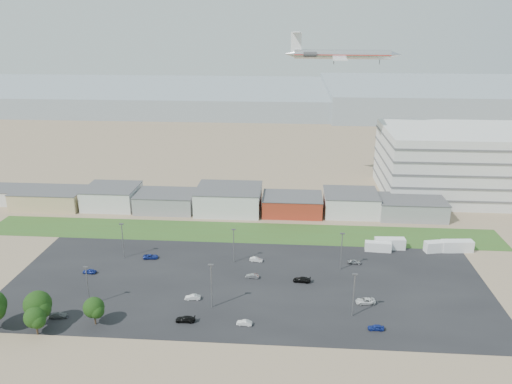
# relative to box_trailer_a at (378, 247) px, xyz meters

# --- Properties ---
(ground) EXTENTS (700.00, 700.00, 0.00)m
(ground) POSITION_rel_box_trailer_a_xyz_m (-40.81, -41.57, -1.38)
(ground) COLOR #7E6B50
(ground) RESTS_ON ground
(parking_lot) EXTENTS (120.00, 50.00, 0.01)m
(parking_lot) POSITION_rel_box_trailer_a_xyz_m (-35.81, -21.57, -1.37)
(parking_lot) COLOR black
(parking_lot) RESTS_ON ground
(grass_strip) EXTENTS (160.00, 16.00, 0.02)m
(grass_strip) POSITION_rel_box_trailer_a_xyz_m (-40.81, 10.43, -1.37)
(grass_strip) COLOR #375620
(grass_strip) RESTS_ON ground
(hills_backdrop) EXTENTS (700.00, 200.00, 9.00)m
(hills_backdrop) POSITION_rel_box_trailer_a_xyz_m (-0.81, 273.43, 3.12)
(hills_backdrop) COLOR gray
(hills_backdrop) RESTS_ON ground
(building_row) EXTENTS (170.00, 20.00, 8.00)m
(building_row) POSITION_rel_box_trailer_a_xyz_m (-57.81, 29.43, 2.62)
(building_row) COLOR silver
(building_row) RESTS_ON ground
(parking_garage) EXTENTS (80.00, 40.00, 25.00)m
(parking_garage) POSITION_rel_box_trailer_a_xyz_m (49.19, 53.43, 11.12)
(parking_garage) COLOR silver
(parking_garage) RESTS_ON ground
(box_trailer_a) EXTENTS (7.50, 2.80, 2.76)m
(box_trailer_a) POSITION_rel_box_trailer_a_xyz_m (0.00, 0.00, 0.00)
(box_trailer_a) COLOR silver
(box_trailer_a) RESTS_ON ground
(box_trailer_b) EXTENTS (8.71, 3.12, 3.22)m
(box_trailer_b) POSITION_rel_box_trailer_a_xyz_m (3.64, 1.88, 0.23)
(box_trailer_b) COLOR silver
(box_trailer_b) RESTS_ON ground
(box_trailer_c) EXTENTS (8.60, 4.32, 3.09)m
(box_trailer_c) POSITION_rel_box_trailer_a_xyz_m (17.34, 1.06, 0.17)
(box_trailer_c) COLOR silver
(box_trailer_c) RESTS_ON ground
(box_trailer_d) EXTENTS (8.98, 3.54, 3.29)m
(box_trailer_d) POSITION_rel_box_trailer_a_xyz_m (22.54, 1.51, 0.26)
(box_trailer_d) COLOR silver
(box_trailer_d) RESTS_ON ground
(tree_mid) EXTENTS (6.25, 6.25, 9.38)m
(tree_mid) POSITION_rel_box_trailer_a_xyz_m (-78.59, -43.42, 3.31)
(tree_mid) COLOR black
(tree_mid) RESTS_ON ground
(tree_right) EXTENTS (4.85, 4.85, 7.27)m
(tree_right) POSITION_rel_box_trailer_a_xyz_m (-77.81, -46.43, 2.25)
(tree_right) COLOR black
(tree_right) RESTS_ON ground
(tree_near) EXTENTS (4.83, 4.83, 7.25)m
(tree_near) POSITION_rel_box_trailer_a_xyz_m (-67.04, -41.85, 2.25)
(tree_near) COLOR black
(tree_near) RESTS_ON ground
(lightpole_front_l) EXTENTS (1.15, 0.48, 9.76)m
(lightpole_front_l) POSITION_rel_box_trailer_a_xyz_m (-71.36, -34.22, 3.50)
(lightpole_front_l) COLOR slate
(lightpole_front_l) RESTS_ON ground
(lightpole_front_m) EXTENTS (1.29, 0.54, 10.94)m
(lightpole_front_m) POSITION_rel_box_trailer_a_xyz_m (-42.80, -33.15, 4.09)
(lightpole_front_m) COLOR slate
(lightpole_front_m) RESTS_ON ground
(lightpole_front_r) EXTENTS (1.23, 0.51, 10.50)m
(lightpole_front_r) POSITION_rel_box_trailer_a_xyz_m (-10.91, -34.40, 3.87)
(lightpole_front_r) COLOR slate
(lightpole_front_r) RESTS_ON ground
(lightpole_back_l) EXTENTS (1.20, 0.50, 10.23)m
(lightpole_back_l) POSITION_rel_box_trailer_a_xyz_m (-71.31, -9.64, 3.74)
(lightpole_back_l) COLOR slate
(lightpole_back_l) RESTS_ON ground
(lightpole_back_m) EXTENTS (1.14, 0.48, 9.73)m
(lightpole_back_m) POSITION_rel_box_trailer_a_xyz_m (-40.43, -9.95, 3.49)
(lightpole_back_m) COLOR slate
(lightpole_back_m) RESTS_ON ground
(lightpole_back_r) EXTENTS (1.23, 0.51, 10.46)m
(lightpole_back_r) POSITION_rel_box_trailer_a_xyz_m (-11.67, -12.18, 3.85)
(lightpole_back_r) COLOR slate
(lightpole_back_r) RESTS_ON ground
(airliner) EXTENTS (44.18, 31.42, 12.58)m
(airliner) POSITION_rel_box_trailer_a_xyz_m (-7.86, 57.96, 49.86)
(airliner) COLOR silver
(parked_car_0) EXTENTS (4.82, 2.60, 1.28)m
(parked_car_0) POSITION_rel_box_trailer_a_xyz_m (-7.30, -28.87, -0.74)
(parked_car_0) COLOR silver
(parked_car_0) RESTS_ON ground
(parked_car_2) EXTENTS (3.48, 1.41, 1.18)m
(parked_car_2) POSITION_rel_box_trailer_a_xyz_m (-6.45, -39.46, -0.79)
(parked_car_2) COLOR navy
(parked_car_2) RESTS_ON ground
(parked_car_3) EXTENTS (4.34, 1.77, 1.26)m
(parked_car_3) POSITION_rel_box_trailer_a_xyz_m (-47.70, -39.47, -0.75)
(parked_car_3) COLOR black
(parked_car_3) RESTS_ON ground
(parked_car_4) EXTENTS (3.74, 1.67, 1.19)m
(parked_car_4) POSITION_rel_box_trailer_a_xyz_m (-47.90, -30.21, -0.78)
(parked_car_4) COLOR silver
(parked_car_4) RESTS_ON ground
(parked_car_5) EXTENTS (3.56, 1.58, 1.19)m
(parked_car_5) POSITION_rel_box_trailer_a_xyz_m (-77.41, -19.36, -0.78)
(parked_car_5) COLOR navy
(parked_car_5) RESTS_ON ground
(parked_car_7) EXTENTS (3.45, 1.53, 1.10)m
(parked_car_7) POSITION_rel_box_trailer_a_xyz_m (-34.65, -18.66, -0.83)
(parked_car_7) COLOR #A5A5AA
(parked_car_7) RESTS_ON ground
(parked_car_8) EXTENTS (3.65, 1.62, 1.22)m
(parked_car_8) POSITION_rel_box_trailer_a_xyz_m (-7.66, -8.67, -0.77)
(parked_car_8) COLOR #A5A5AA
(parked_car_8) RESTS_ON ground
(parked_car_9) EXTENTS (4.40, 2.45, 1.16)m
(parked_car_9) POSITION_rel_box_trailer_a_xyz_m (-63.78, -9.68, -0.80)
(parked_car_9) COLOR navy
(parked_car_9) RESTS_ON ground
(parked_car_10) EXTENTS (4.23, 2.16, 1.18)m
(parked_car_10) POSITION_rel_box_trailer_a_xyz_m (-76.21, -39.95, -0.79)
(parked_car_10) COLOR #595B5E
(parked_car_10) RESTS_ON ground
(parked_car_11) EXTENTS (3.69, 1.70, 1.17)m
(parked_car_11) POSITION_rel_box_trailer_a_xyz_m (-34.36, -9.23, -0.79)
(parked_car_11) COLOR silver
(parked_car_11) RESTS_ON ground
(parked_car_12) EXTENTS (4.61, 2.28, 1.29)m
(parked_car_12) POSITION_rel_box_trailer_a_xyz_m (-22.00, -19.77, -0.74)
(parked_car_12) COLOR black
(parked_car_12) RESTS_ON ground
(parked_car_13) EXTENTS (3.46, 1.47, 1.11)m
(parked_car_13) POSITION_rel_box_trailer_a_xyz_m (-34.66, -39.76, -0.82)
(parked_car_13) COLOR silver
(parked_car_13) RESTS_ON ground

